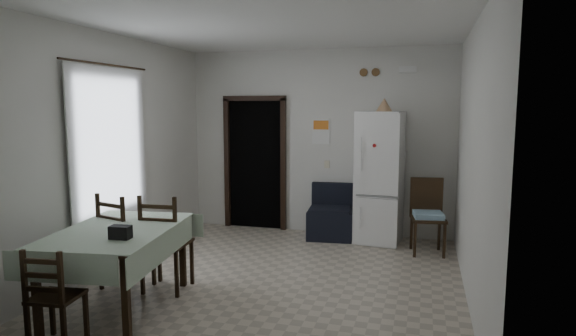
% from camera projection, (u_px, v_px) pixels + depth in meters
% --- Properties ---
extents(ground, '(4.50, 4.50, 0.00)m').
position_uv_depth(ground, '(276.00, 279.00, 5.64)').
color(ground, '#B7A995').
rests_on(ground, ground).
extents(ceiling, '(4.20, 4.50, 0.02)m').
position_uv_depth(ceiling, '(276.00, 25.00, 5.28)').
color(ceiling, white).
rests_on(ceiling, ground).
extents(wall_back, '(4.20, 0.02, 2.90)m').
position_uv_depth(wall_back, '(318.00, 142.00, 7.61)').
color(wall_back, silver).
rests_on(wall_back, ground).
extents(wall_front, '(4.20, 0.02, 2.90)m').
position_uv_depth(wall_front, '(180.00, 188.00, 3.31)').
color(wall_front, silver).
rests_on(wall_front, ground).
extents(wall_left, '(0.02, 4.50, 2.90)m').
position_uv_depth(wall_left, '(116.00, 151.00, 6.03)').
color(wall_left, silver).
rests_on(wall_left, ground).
extents(wall_right, '(0.02, 4.50, 2.90)m').
position_uv_depth(wall_right, '(473.00, 162.00, 4.89)').
color(wall_right, silver).
rests_on(wall_right, ground).
extents(doorway, '(1.06, 0.52, 2.22)m').
position_uv_depth(doorway, '(260.00, 163.00, 8.13)').
color(doorway, black).
rests_on(doorway, ground).
extents(window_recess, '(0.10, 1.20, 1.60)m').
position_uv_depth(window_recess, '(102.00, 144.00, 5.83)').
color(window_recess, silver).
rests_on(window_recess, ground).
extents(curtain, '(0.02, 1.45, 1.85)m').
position_uv_depth(curtain, '(110.00, 145.00, 5.81)').
color(curtain, silver).
rests_on(curtain, ground).
extents(curtain_rod, '(0.02, 1.60, 0.02)m').
position_uv_depth(curtain_rod, '(107.00, 65.00, 5.68)').
color(curtain_rod, black).
rests_on(curtain_rod, ground).
extents(calendar, '(0.28, 0.02, 0.40)m').
position_uv_depth(calendar, '(321.00, 131.00, 7.56)').
color(calendar, white).
rests_on(calendar, ground).
extents(calendar_image, '(0.24, 0.01, 0.14)m').
position_uv_depth(calendar_image, '(321.00, 125.00, 7.54)').
color(calendar_image, orange).
rests_on(calendar_image, ground).
extents(light_switch, '(0.08, 0.02, 0.12)m').
position_uv_depth(light_switch, '(327.00, 164.00, 7.60)').
color(light_switch, beige).
rests_on(light_switch, ground).
extents(vent_left, '(0.12, 0.03, 0.12)m').
position_uv_depth(vent_left, '(364.00, 72.00, 7.27)').
color(vent_left, brown).
rests_on(vent_left, ground).
extents(vent_right, '(0.12, 0.03, 0.12)m').
position_uv_depth(vent_right, '(376.00, 72.00, 7.22)').
color(vent_right, brown).
rests_on(vent_right, ground).
extents(emergency_light, '(0.25, 0.07, 0.09)m').
position_uv_depth(emergency_light, '(408.00, 69.00, 7.07)').
color(emergency_light, white).
rests_on(emergency_light, ground).
extents(fridge, '(0.70, 0.70, 1.94)m').
position_uv_depth(fridge, '(380.00, 177.00, 7.09)').
color(fridge, white).
rests_on(fridge, ground).
extents(tan_cone, '(0.24, 0.24, 0.19)m').
position_uv_depth(tan_cone, '(384.00, 105.00, 6.98)').
color(tan_cone, tan).
rests_on(tan_cone, fridge).
extents(navy_seat, '(0.74, 0.72, 0.82)m').
position_uv_depth(navy_seat, '(330.00, 212.00, 7.36)').
color(navy_seat, black).
rests_on(navy_seat, ground).
extents(corner_chair, '(0.51, 0.51, 1.03)m').
position_uv_depth(corner_chair, '(428.00, 217.00, 6.55)').
color(corner_chair, black).
rests_on(corner_chair, ground).
extents(dining_table, '(1.24, 1.69, 0.82)m').
position_uv_depth(dining_table, '(119.00, 269.00, 4.76)').
color(dining_table, '#AEC4A8').
rests_on(dining_table, ground).
extents(black_bag, '(0.19, 0.13, 0.12)m').
position_uv_depth(black_bag, '(120.00, 232.00, 4.35)').
color(black_bag, black).
rests_on(black_bag, dining_table).
extents(dining_chair_far_left, '(0.57, 0.57, 1.08)m').
position_uv_depth(dining_chair_far_left, '(126.00, 240.00, 5.32)').
color(dining_chair_far_left, black).
rests_on(dining_chair_far_left, ground).
extents(dining_chair_far_right, '(0.49, 0.49, 1.08)m').
position_uv_depth(dining_chair_far_right, '(167.00, 242.00, 5.26)').
color(dining_chair_far_right, black).
rests_on(dining_chair_far_right, ground).
extents(dining_chair_near_head, '(0.42, 0.42, 0.87)m').
position_uv_depth(dining_chair_near_head, '(56.00, 295.00, 4.03)').
color(dining_chair_near_head, black).
rests_on(dining_chair_near_head, ground).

